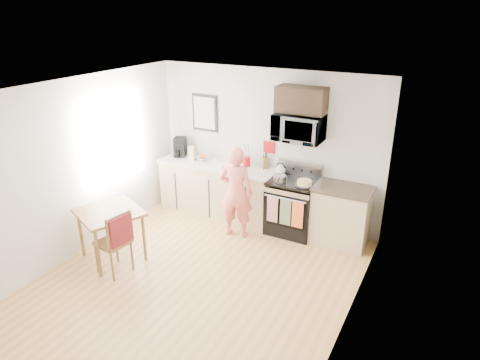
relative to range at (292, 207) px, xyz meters
The scene contains 28 objects.
floor 2.12m from the range, 107.69° to the right, with size 4.60×4.60×0.00m, color #AD8443.
back_wall 1.12m from the range, 152.75° to the left, with size 4.00×0.04×2.60m, color silver.
front_wall 4.41m from the range, 98.38° to the right, with size 4.00×0.04×2.60m, color silver.
left_wall 3.40m from the range, 143.09° to the right, with size 0.04×4.60×2.60m, color silver.
right_wall 2.55m from the range, 55.26° to the right, with size 0.04×4.60×2.60m, color silver.
ceiling 3.00m from the range, 107.69° to the right, with size 4.00×4.60×0.04m, color white.
window 3.06m from the range, 155.62° to the right, with size 0.06×1.40×1.50m.
cabinet_left 1.43m from the range, behind, with size 2.10×0.60×0.90m, color tan.
countertop_left 1.51m from the range, behind, with size 2.14×0.64×0.04m, color silver.
cabinet_right 0.80m from the range, ahead, with size 0.84×0.60×0.90m, color tan.
countertop_right 0.93m from the range, ahead, with size 0.88×0.64×0.04m, color black.
range is the anchor object (origin of this frame).
microwave 1.33m from the range, 90.06° to the left, with size 0.76×0.51×0.42m, color #ACACB1.
upper_cabinet 1.75m from the range, 90.04° to the left, with size 0.76×0.35×0.40m, color black.
wall_art 2.27m from the range, behind, with size 0.50×0.04×0.65m.
wall_trivet 1.09m from the range, 151.92° to the left, with size 0.20×0.02×0.20m, color #A10D13.
person 0.98m from the range, 145.62° to the right, with size 0.55×0.36×1.52m, color #E0433D.
dining_table 2.87m from the range, 135.77° to the right, with size 0.95×0.95×0.78m.
chair 2.81m from the range, 126.16° to the right, with size 0.50×0.46×0.95m.
knife_block 0.90m from the range, 158.79° to the left, with size 0.09×0.12×0.19m, color brown.
utensil_crock 1.16m from the range, 168.94° to the left, with size 0.13×0.13×0.39m.
fruit_bowl 1.88m from the range, behind, with size 0.26×0.26×0.10m.
milk_carton 2.04m from the range, behind, with size 0.10×0.10×0.27m, color tan.
coffee_maker 2.36m from the range, behind, with size 0.27×0.32×0.35m.
bread_bag 1.17m from the range, 169.00° to the right, with size 0.31×0.14×0.11m, color tan.
cake 0.60m from the range, 34.05° to the right, with size 0.28×0.28×0.09m.
kettle 0.65m from the range, 158.37° to the left, with size 0.17×0.17×0.21m.
pot 0.59m from the range, 137.58° to the right, with size 0.20×0.33×0.10m.
Camera 1 is at (2.79, -4.02, 3.49)m, focal length 32.00 mm.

